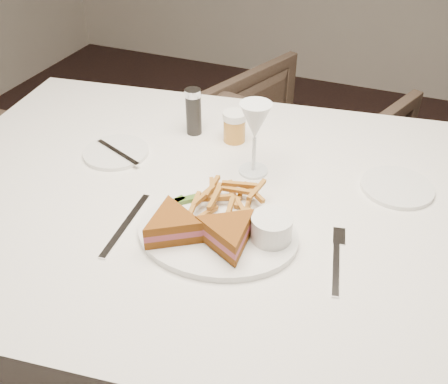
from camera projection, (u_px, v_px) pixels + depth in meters
table at (231, 311)px, 1.31m from camera, size 1.55×1.14×0.75m
chair_far at (303, 148)px, 2.05m from camera, size 0.81×0.78×0.66m
table_setting at (226, 195)px, 1.03m from camera, size 0.82×0.56×0.18m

